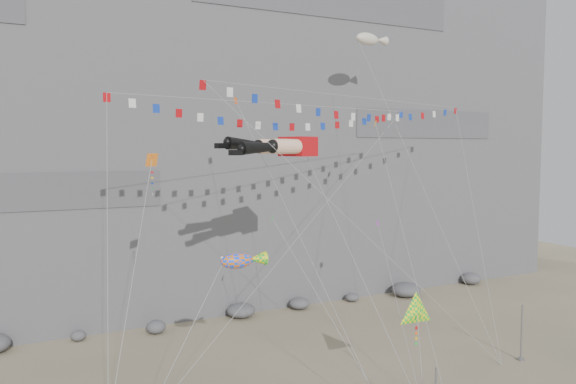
{
  "coord_description": "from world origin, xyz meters",
  "views": [
    {
      "loc": [
        -18.55,
        -29.75,
        15.38
      ],
      "look_at": [
        0.79,
        9.0,
        12.01
      ],
      "focal_mm": 35.0,
      "sensor_mm": 36.0,
      "label": 1
    }
  ],
  "objects": [
    {
      "name": "legs_kite",
      "position": [
        -2.66,
        3.74,
        15.5
      ],
      "size": [
        8.35,
        13.81,
        19.89
      ],
      "rotation": [
        0.0,
        0.0,
        0.35
      ],
      "color": "#B40B10",
      "rests_on": "ground"
    },
    {
      "name": "flag_banner_lower",
      "position": [
        5.27,
        5.67,
        19.16
      ],
      "size": [
        27.94,
        12.74,
        21.95
      ],
      "color": "#B40B10",
      "rests_on": "ground"
    },
    {
      "name": "small_kite_c",
      "position": [
        -3.03,
        3.25,
        10.5
      ],
      "size": [
        3.59,
        9.98,
        14.61
      ],
      "color": "green",
      "rests_on": "ground"
    },
    {
      "name": "fish_windsock",
      "position": [
        -7.26,
        -0.69,
        9.07
      ],
      "size": [
        8.89,
        3.65,
        11.95
      ],
      "color": "orange",
      "rests_on": "ground"
    },
    {
      "name": "talus_boulders",
      "position": [
        0.0,
        17.0,
        0.6
      ],
      "size": [
        60.0,
        3.0,
        1.2
      ],
      "primitive_type": null,
      "color": "#5B5B60",
      "rests_on": "ground"
    },
    {
      "name": "harlequin_kite",
      "position": [
        -11.05,
        3.13,
        14.62
      ],
      "size": [
        5.32,
        8.52,
        17.12
      ],
      "color": "red",
      "rests_on": "ground"
    },
    {
      "name": "delta_kite",
      "position": [
        2.78,
        -4.09,
        5.68
      ],
      "size": [
        3.61,
        4.08,
        7.65
      ],
      "color": "#FFE90D",
      "rests_on": "ground"
    },
    {
      "name": "small_kite_a",
      "position": [
        -3.45,
        8.44,
        18.33
      ],
      "size": [
        3.75,
        15.48,
        24.16
      ],
      "color": "#F45914",
      "rests_on": "ground"
    },
    {
      "name": "cliff",
      "position": [
        0.0,
        32.0,
        25.0
      ],
      "size": [
        80.0,
        28.0,
        50.0
      ],
      "primitive_type": "cube",
      "color": "slate",
      "rests_on": "ground"
    },
    {
      "name": "small_kite_d",
      "position": [
        8.59,
        8.35,
        17.04
      ],
      "size": [
        6.78,
        16.93,
        24.57
      ],
      "color": "gold",
      "rests_on": "ground"
    },
    {
      "name": "small_kite_b",
      "position": [
        7.54,
        6.42,
        9.17
      ],
      "size": [
        5.6,
        12.27,
        15.8
      ],
      "color": "#B422C6",
      "rests_on": "ground"
    },
    {
      "name": "flag_banner_upper",
      "position": [
        -0.29,
        7.55,
        18.61
      ],
      "size": [
        27.56,
        13.52,
        25.79
      ],
      "color": "#B40B10",
      "rests_on": "ground"
    },
    {
      "name": "blimp_windsock",
      "position": [
        10.23,
        12.18,
        24.95
      ],
      "size": [
        4.29,
        15.0,
        28.67
      ],
      "color": "beige",
      "rests_on": "ground"
    },
    {
      "name": "anchor_pole_right",
      "position": [
        14.35,
        -1.78,
        2.05
      ],
      "size": [
        0.12,
        0.12,
        4.1
      ],
      "primitive_type": "cylinder",
      "color": "gray",
      "rests_on": "ground"
    }
  ]
}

